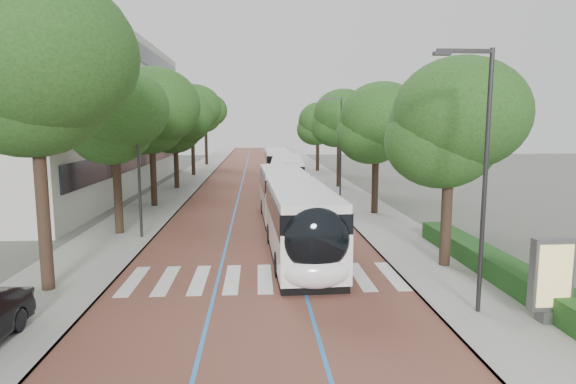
{
  "coord_description": "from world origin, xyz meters",
  "views": [
    {
      "loc": [
        -0.07,
        -16.97,
        5.89
      ],
      "look_at": [
        1.57,
        8.07,
        2.4
      ],
      "focal_mm": 30.0,
      "sensor_mm": 36.0,
      "label": 1
    }
  ],
  "objects": [
    {
      "name": "lane_line_left",
      "position": [
        -1.6,
        40.0,
        0.02
      ],
      "size": [
        0.12,
        126.0,
        0.01
      ],
      "primitive_type": "cube",
      "color": "blue",
      "rests_on": "road"
    },
    {
      "name": "office_building",
      "position": [
        -19.47,
        28.0,
        7.0
      ],
      "size": [
        18.11,
        40.0,
        14.0
      ],
      "color": "#B7B4AA",
      "rests_on": "ground"
    },
    {
      "name": "hedge",
      "position": [
        9.1,
        0.0,
        0.52
      ],
      "size": [
        1.2,
        14.0,
        0.8
      ],
      "primitive_type": "cube",
      "color": "#174116",
      "rests_on": "sidewalk_right"
    },
    {
      "name": "trees_left",
      "position": [
        -7.5,
        24.78,
        6.89
      ],
      "size": [
        6.44,
        61.14,
        10.33
      ],
      "color": "black",
      "rests_on": "ground"
    },
    {
      "name": "lead_bus",
      "position": [
        1.7,
        7.35,
        1.63
      ],
      "size": [
        3.08,
        18.47,
        3.2
      ],
      "rotation": [
        0.0,
        0.0,
        0.03
      ],
      "color": "black",
      "rests_on": "ground"
    },
    {
      "name": "road",
      "position": [
        0.0,
        40.0,
        0.01
      ],
      "size": [
        11.0,
        140.0,
        0.02
      ],
      "primitive_type": "cube",
      "color": "brown",
      "rests_on": "ground"
    },
    {
      "name": "lane_line_right",
      "position": [
        1.6,
        40.0,
        0.02
      ],
      "size": [
        0.12,
        126.0,
        0.01
      ],
      "primitive_type": "cube",
      "color": "blue",
      "rests_on": "road"
    },
    {
      "name": "streetlight_far",
      "position": [
        6.62,
        22.0,
        4.82
      ],
      "size": [
        1.82,
        0.2,
        8.0
      ],
      "color": "#29292B",
      "rests_on": "sidewalk_right"
    },
    {
      "name": "sidewalk_right",
      "position": [
        7.5,
        40.0,
        0.06
      ],
      "size": [
        4.0,
        140.0,
        0.12
      ],
      "primitive_type": "cube",
      "color": "gray",
      "rests_on": "ground"
    },
    {
      "name": "kerb_right",
      "position": [
        5.6,
        40.0,
        0.06
      ],
      "size": [
        0.2,
        140.0,
        0.14
      ],
      "primitive_type": "cube",
      "color": "gray",
      "rests_on": "ground"
    },
    {
      "name": "ground",
      "position": [
        0.0,
        0.0,
        0.0
      ],
      "size": [
        160.0,
        160.0,
        0.0
      ],
      "primitive_type": "plane",
      "color": "#51544C",
      "rests_on": "ground"
    },
    {
      "name": "zebra_crossing",
      "position": [
        0.2,
        1.0,
        0.03
      ],
      "size": [
        10.55,
        3.6,
        0.01
      ],
      "color": "silver",
      "rests_on": "ground"
    },
    {
      "name": "sidewalk_left",
      "position": [
        -7.5,
        40.0,
        0.06
      ],
      "size": [
        4.0,
        140.0,
        0.12
      ],
      "primitive_type": "cube",
      "color": "gray",
      "rests_on": "ground"
    },
    {
      "name": "kerb_left",
      "position": [
        -5.6,
        40.0,
        0.06
      ],
      "size": [
        0.2,
        140.0,
        0.14
      ],
      "primitive_type": "cube",
      "color": "gray",
      "rests_on": "ground"
    },
    {
      "name": "ad_panel",
      "position": [
        8.5,
        -3.94,
        1.44
      ],
      "size": [
        1.22,
        0.47,
        2.52
      ],
      "rotation": [
        0.0,
        0.0,
        0.01
      ],
      "color": "#59595B",
      "rests_on": "sidewalk_right"
    },
    {
      "name": "bus_queued_1",
      "position": [
        2.16,
        35.7,
        1.62
      ],
      "size": [
        2.58,
        12.41,
        3.2
      ],
      "rotation": [
        0.0,
        0.0,
        0.0
      ],
      "color": "white",
      "rests_on": "ground"
    },
    {
      "name": "lamp_post_left",
      "position": [
        -6.1,
        8.0,
        4.12
      ],
      "size": [
        0.14,
        0.14,
        8.0
      ],
      "primitive_type": "cylinder",
      "color": "#29292B",
      "rests_on": "sidewalk_left"
    },
    {
      "name": "bus_queued_0",
      "position": [
        2.48,
        23.29,
        1.62
      ],
      "size": [
        3.2,
        12.52,
        3.2
      ],
      "rotation": [
        0.0,
        0.0,
        -0.06
      ],
      "color": "white",
      "rests_on": "ground"
    },
    {
      "name": "streetlight_near",
      "position": [
        6.62,
        -3.0,
        4.82
      ],
      "size": [
        1.82,
        0.2,
        8.0
      ],
      "color": "#29292B",
      "rests_on": "sidewalk_right"
    },
    {
      "name": "trees_right",
      "position": [
        7.7,
        22.79,
        5.91
      ],
      "size": [
        5.55,
        47.43,
        8.65
      ],
      "color": "black",
      "rests_on": "ground"
    }
  ]
}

